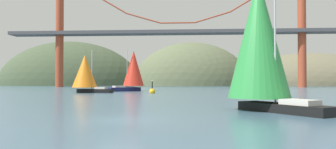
{
  "coord_description": "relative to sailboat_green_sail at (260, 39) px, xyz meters",
  "views": [
    {
      "loc": [
        4.05,
        -18.07,
        2.26
      ],
      "look_at": [
        0.0,
        42.79,
        3.47
      ],
      "focal_mm": 33.95,
      "sensor_mm": 36.0,
      "label": 1
    }
  ],
  "objects": [
    {
      "name": "channel_buoy",
      "position": [
        -12.15,
        32.29,
        -5.11
      ],
      "size": [
        1.1,
        1.1,
        2.64
      ],
      "color": "gold",
      "rests_on": "ground_plane"
    },
    {
      "name": "headland_center",
      "position": [
        -4.52,
        128.11,
        -5.48
      ],
      "size": [
        56.14,
        44.0,
        41.36
      ],
      "primitive_type": "ellipsoid",
      "color": "#5B6647",
      "rests_on": "ground_plane"
    },
    {
      "name": "sailboat_scarlet_sail",
      "position": [
        -17.85,
        44.17,
        -0.78
      ],
      "size": [
        8.49,
        7.78,
        9.11
      ],
      "color": "#191E4C",
      "rests_on": "ground_plane"
    },
    {
      "name": "sailboat_green_sail",
      "position": [
        0.0,
        0.0,
        0.0
      ],
      "size": [
        7.45,
        8.89,
        10.86
      ],
      "color": "black",
      "rests_on": "ground_plane"
    },
    {
      "name": "headland_right",
      "position": [
        50.48,
        128.11,
        -5.48
      ],
      "size": [
        72.74,
        44.0,
        30.57
      ],
      "primitive_type": "ellipsoid",
      "color": "#6B664C",
      "rests_on": "ground_plane"
    },
    {
      "name": "sailboat_orange_sail",
      "position": [
        -25.07,
        33.96,
        -1.62
      ],
      "size": [
        8.18,
        5.36,
        8.07
      ],
      "color": "black",
      "rests_on": "ground_plane"
    },
    {
      "name": "ground_plane",
      "position": [
        -9.52,
        -6.89,
        -5.48
      ],
      "size": [
        360.0,
        360.0,
        0.0
      ],
      "primitive_type": "plane",
      "color": "#426075"
    },
    {
      "name": "headland_left",
      "position": [
        -64.52,
        128.11,
        -5.48
      ],
      "size": [
        70.29,
        44.0,
        43.19
      ],
      "primitive_type": "ellipsoid",
      "color": "#425138",
      "rests_on": "ground_plane"
    },
    {
      "name": "suspension_bridge",
      "position": [
        -9.52,
        88.11,
        15.55
      ],
      "size": [
        122.66,
        6.0,
        45.19
      ],
      "color": "#A34228",
      "rests_on": "ground_plane"
    }
  ]
}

